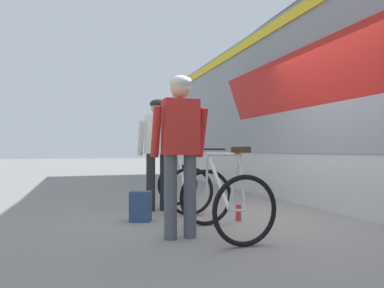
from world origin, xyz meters
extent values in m
plane|color=gray|center=(0.00, 0.00, 0.00)|extent=(80.00, 80.00, 0.00)
cube|color=red|center=(1.24, 1.05, 1.80)|extent=(0.61, 4.34, 1.61)
cylinder|color=#232328|center=(-1.36, 1.14, 0.45)|extent=(0.14, 0.14, 0.90)
cylinder|color=#232328|center=(-1.14, 1.14, 0.45)|extent=(0.14, 0.14, 0.90)
cube|color=white|center=(-1.25, 1.14, 1.20)|extent=(0.38, 0.24, 0.60)
cylinder|color=white|center=(-1.51, 1.18, 1.15)|extent=(0.09, 0.26, 0.56)
cylinder|color=white|center=(-0.99, 1.18, 1.15)|extent=(0.09, 0.26, 0.56)
sphere|color=tan|center=(-1.25, 1.14, 1.63)|extent=(0.22, 0.22, 0.22)
ellipsoid|color=black|center=(-1.25, 1.14, 1.69)|extent=(0.25, 0.28, 0.14)
cylinder|color=#4C515B|center=(-1.51, -0.62, 0.45)|extent=(0.14, 0.14, 0.90)
cylinder|color=#4C515B|center=(-1.29, -0.62, 0.45)|extent=(0.14, 0.14, 0.90)
cube|color=red|center=(-1.40, -0.62, 1.20)|extent=(0.38, 0.24, 0.60)
cylinder|color=red|center=(-1.66, -0.58, 1.15)|extent=(0.09, 0.26, 0.56)
cylinder|color=red|center=(-1.14, -0.58, 1.15)|extent=(0.09, 0.26, 0.56)
sphere|color=beige|center=(-1.40, -0.62, 1.63)|extent=(0.22, 0.22, 0.22)
ellipsoid|color=white|center=(-1.40, -0.62, 1.69)|extent=(0.25, 0.28, 0.14)
torus|color=black|center=(-0.79, 1.58, 0.36)|extent=(0.71, 0.13, 0.71)
torus|color=black|center=(-0.90, 0.57, 0.36)|extent=(0.71, 0.13, 0.71)
cylinder|color=silver|center=(-0.83, 1.23, 0.60)|extent=(0.11, 0.64, 0.63)
cylinder|color=silver|center=(-0.84, 1.11, 0.91)|extent=(0.13, 0.85, 0.04)
cylinder|color=silver|center=(-0.87, 0.81, 0.60)|extent=(0.07, 0.28, 0.62)
cylinder|color=silver|center=(-0.88, 0.75, 0.33)|extent=(0.07, 0.36, 0.08)
cylinder|color=silver|center=(-0.89, 0.63, 0.63)|extent=(0.04, 0.15, 0.56)
cylinder|color=silver|center=(-0.79, 1.56, 0.63)|extent=(0.04, 0.08, 0.55)
cylinder|color=black|center=(-0.79, 1.53, 0.97)|extent=(0.48, 0.08, 0.02)
cube|color=#4C2D19|center=(-0.89, 0.66, 0.96)|extent=(0.13, 0.25, 0.06)
torus|color=black|center=(-0.90, -0.11, 0.36)|extent=(0.71, 0.06, 0.71)
torus|color=black|center=(-0.88, -1.13, 0.36)|extent=(0.71, 0.06, 0.71)
cylinder|color=white|center=(-0.90, -0.47, 0.60)|extent=(0.06, 0.64, 0.63)
cylinder|color=white|center=(-0.89, -0.59, 0.91)|extent=(0.06, 0.85, 0.04)
cylinder|color=white|center=(-0.89, -0.89, 0.60)|extent=(0.05, 0.28, 0.62)
cylinder|color=white|center=(-0.89, -0.95, 0.33)|extent=(0.04, 0.36, 0.08)
cylinder|color=white|center=(-0.88, -1.07, 0.63)|extent=(0.03, 0.14, 0.56)
cylinder|color=white|center=(-0.90, -0.14, 0.63)|extent=(0.03, 0.08, 0.55)
cylinder|color=black|center=(-0.90, -0.16, 0.97)|extent=(0.48, 0.03, 0.02)
cube|color=#4C2D19|center=(-0.88, -1.04, 0.96)|extent=(0.10, 0.24, 0.06)
cube|color=navy|center=(-1.65, 0.41, 0.20)|extent=(0.33, 0.27, 0.40)
cylinder|color=red|center=(-0.39, 0.02, 0.11)|extent=(0.08, 0.08, 0.22)
cylinder|color=#338CCC|center=(-1.64, 0.44, 0.10)|extent=(0.07, 0.07, 0.20)
camera|label=1|loc=(-2.46, -4.18, 0.94)|focal=32.09mm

